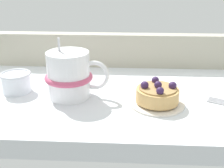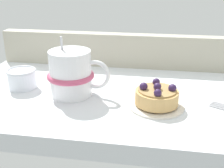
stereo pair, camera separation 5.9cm
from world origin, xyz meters
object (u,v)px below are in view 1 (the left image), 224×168
sugar_bowl (16,82)px  raspberry_tart (157,94)px  dessert_plate (157,103)px  coffee_mug (70,75)px

sugar_bowl → raspberry_tart: bearing=-9.1°
dessert_plate → raspberry_tart: bearing=-21.3°
dessert_plate → sugar_bowl: (-30.64, 4.89, 2.00)cm
raspberry_tart → sugar_bowl: 31.03cm
dessert_plate → sugar_bowl: sugar_bowl is taller
raspberry_tart → coffee_mug: bearing=170.5°
raspberry_tart → coffee_mug: size_ratio=0.62×
coffee_mug → sugar_bowl: 12.82cm
dessert_plate → sugar_bowl: 31.09cm
raspberry_tart → sugar_bowl: (-30.64, 4.89, -0.04)cm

